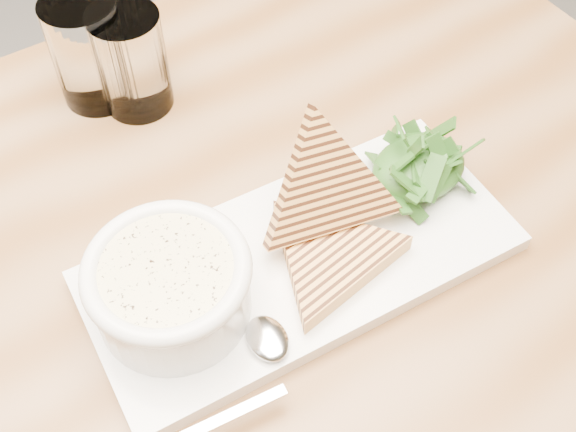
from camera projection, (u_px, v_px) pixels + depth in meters
table_top at (174, 310)px, 0.63m from camera, size 1.15×0.78×0.04m
table_leg_br at (370, 140)px, 1.27m from camera, size 0.06×0.06×0.73m
platter at (301, 260)px, 0.63m from camera, size 0.38×0.20×0.02m
soup_bowl at (171, 291)px, 0.57m from camera, size 0.12×0.12×0.05m
soup at (166, 271)px, 0.54m from camera, size 0.11×0.11×0.01m
bowl_rim at (166, 270)px, 0.54m from camera, size 0.13×0.13×0.01m
sandwich_flat at (330, 257)px, 0.61m from camera, size 0.16×0.16×0.02m
sandwich_lean at (327, 188)px, 0.60m from camera, size 0.17×0.17×0.16m
salad_base at (418, 167)px, 0.66m from camera, size 0.09×0.07×0.04m
arugula_pile at (420, 161)px, 0.65m from camera, size 0.11×0.10×0.05m
spoon_bowl at (268, 338)px, 0.56m from camera, size 0.04×0.05×0.01m
spoon_handle at (220, 420)px, 0.53m from camera, size 0.11×0.02×0.00m
glass_near at (89, 51)px, 0.72m from camera, size 0.07×0.07×0.11m
glass_far at (132, 62)px, 0.71m from camera, size 0.07×0.07×0.11m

